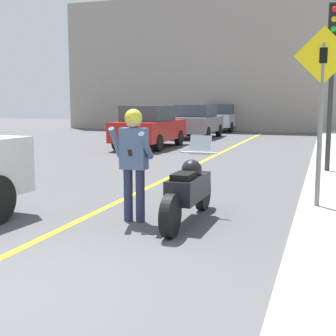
{
  "coord_description": "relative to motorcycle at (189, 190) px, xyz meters",
  "views": [
    {
      "loc": [
        2.99,
        -3.5,
        1.84
      ],
      "look_at": [
        0.63,
        3.46,
        0.79
      ],
      "focal_mm": 50.0,
      "sensor_mm": 36.0,
      "label": 1
    }
  ],
  "objects": [
    {
      "name": "parked_car_red",
      "position": [
        -4.77,
        10.75,
        0.36
      ],
      "size": [
        1.88,
        4.2,
        1.68
      ],
      "color": "black",
      "rests_on": "ground"
    },
    {
      "name": "motorcycle",
      "position": [
        0.0,
        0.0,
        0.0
      ],
      "size": [
        0.62,
        2.36,
        1.29
      ],
      "color": "black",
      "rests_on": "ground"
    },
    {
      "name": "parked_car_silver",
      "position": [
        -4.32,
        22.17,
        0.36
      ],
      "size": [
        1.88,
        4.2,
        1.68
      ],
      "color": "black",
      "rests_on": "ground"
    },
    {
      "name": "crossing_sign",
      "position": [
        1.86,
        1.09,
        1.37
      ],
      "size": [
        0.91,
        0.08,
        2.85
      ],
      "color": "slate",
      "rests_on": "sidewalk_curb"
    },
    {
      "name": "road_center_line",
      "position": [
        -1.63,
        2.73,
        -0.5
      ],
      "size": [
        0.12,
        36.0,
        0.01
      ],
      "color": "yellow",
      "rests_on": "ground"
    },
    {
      "name": "building_backdrop",
      "position": [
        -1.03,
        22.73,
        3.7
      ],
      "size": [
        28.0,
        1.2,
        8.41
      ],
      "color": "gray",
      "rests_on": "ground"
    },
    {
      "name": "parked_car_grey",
      "position": [
        -4.3,
        16.32,
        0.36
      ],
      "size": [
        1.88,
        4.2,
        1.68
      ],
      "color": "black",
      "rests_on": "ground"
    },
    {
      "name": "traffic_light",
      "position": [
        2.01,
        5.25,
        2.4
      ],
      "size": [
        0.26,
        0.3,
        3.97
      ],
      "color": "#2D2D30",
      "rests_on": "sidewalk_curb"
    },
    {
      "name": "person_biker",
      "position": [
        -0.8,
        -0.26,
        0.56
      ],
      "size": [
        0.59,
        0.47,
        1.73
      ],
      "color": "#282D4C",
      "rests_on": "ground"
    }
  ]
}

